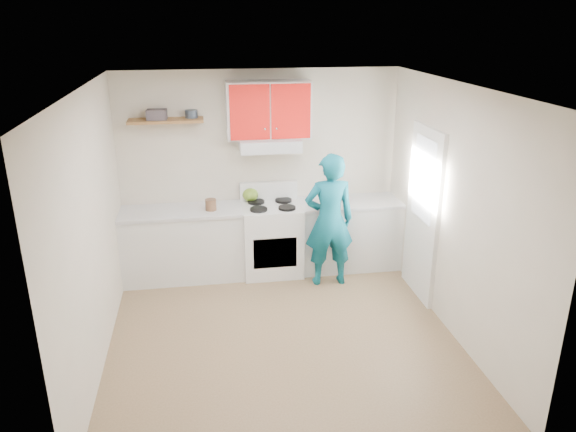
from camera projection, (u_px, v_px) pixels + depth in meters
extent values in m
plane|color=brown|center=(282.00, 335.00, 5.83)|extent=(3.80, 3.80, 0.00)
cube|color=white|center=(281.00, 87.00, 4.93)|extent=(3.60, 3.80, 0.04)
cube|color=beige|center=(260.00, 171.00, 7.14)|extent=(3.60, 0.04, 2.60)
cube|color=beige|center=(325.00, 322.00, 3.62)|extent=(3.60, 0.04, 2.60)
cube|color=beige|center=(92.00, 232.00, 5.11)|extent=(0.04, 3.80, 2.60)
cube|color=beige|center=(454.00, 212.00, 5.65)|extent=(0.04, 3.80, 2.60)
cube|color=white|center=(423.00, 214.00, 6.39)|extent=(0.05, 0.85, 2.05)
cube|color=white|center=(424.00, 179.00, 6.24)|extent=(0.01, 0.55, 0.95)
cube|color=silver|center=(183.00, 244.00, 7.00)|extent=(1.52, 0.60, 0.90)
cube|color=silver|center=(348.00, 234.00, 7.33)|extent=(1.32, 0.60, 0.90)
cube|color=white|center=(272.00, 239.00, 7.14)|extent=(0.76, 0.65, 0.92)
cube|color=silver|center=(270.00, 145.00, 6.82)|extent=(0.76, 0.44, 0.15)
cube|color=red|center=(269.00, 110.00, 6.72)|extent=(1.02, 0.33, 0.70)
cube|color=brown|center=(166.00, 121.00, 6.58)|extent=(0.90, 0.30, 0.04)
cube|color=#3C353A|center=(157.00, 115.00, 6.52)|extent=(0.24, 0.18, 0.12)
cylinder|color=#333D4C|center=(191.00, 114.00, 6.64)|extent=(0.19, 0.19, 0.09)
ellipsoid|color=olive|center=(250.00, 195.00, 7.13)|extent=(0.26, 0.26, 0.18)
cylinder|color=brown|center=(211.00, 206.00, 6.81)|extent=(0.18, 0.18, 0.16)
cube|color=olive|center=(321.00, 205.00, 7.04)|extent=(0.38, 0.33, 0.02)
cube|color=red|center=(374.00, 203.00, 7.16)|extent=(0.34, 0.30, 0.01)
imported|color=#0C5E71|center=(329.00, 220.00, 6.71)|extent=(0.62, 0.41, 1.69)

